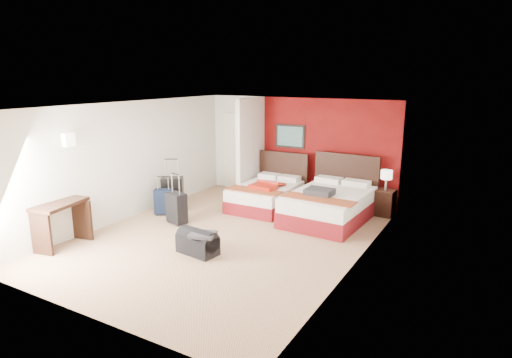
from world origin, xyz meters
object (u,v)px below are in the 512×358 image
Objects in this scene: bed_right at (329,207)px; red_suitcase_open at (267,185)px; bed_left at (265,197)px; desk at (62,225)px; suitcase_black at (173,194)px; suitcase_charcoal at (177,209)px; duffel_bag at (198,243)px; nightstand at (385,203)px; table_lamp at (386,180)px; suitcase_navy at (164,203)px.

bed_right is 1.53m from red_suitcase_open.
desk is at bearing -118.36° from bed_left.
red_suitcase_open is 2.20m from suitcase_black.
suitcase_charcoal reaches higher than bed_left.
red_suitcase_open is 0.80× the size of desk.
suitcase_black is at bearing 146.63° from duffel_bag.
table_lamp is (0.00, 0.00, 0.51)m from nightstand.
suitcase_navy is at bearing 152.76° from duffel_bag.
bed_left is at bearing 75.83° from suitcase_charcoal.
duffel_bag is (0.15, -2.84, -0.40)m from red_suitcase_open.
duffel_bag is at bearing -113.37° from bed_right.
bed_left is at bearing -159.14° from nightstand.
nightstand is (2.55, 0.82, 0.02)m from bed_left.
table_lamp is 4.55m from suitcase_charcoal.
table_lamp reaches higher than suitcase_black.
nightstand is 0.81× the size of suitcase_black.
nightstand is 4.53m from suitcase_charcoal.
red_suitcase_open is 1.80× the size of table_lamp.
suitcase_navy is (-1.71, -1.57, 0.01)m from bed_left.
suitcase_black is 1.08m from suitcase_charcoal.
suitcase_navy is at bearing -150.73° from table_lamp.
bed_left is at bearing 0.18° from suitcase_black.
desk is at bearing -125.97° from suitcase_black.
nightstand is at bearing 66.18° from duffel_bag.
suitcase_navy is (0.12, -0.44, -0.08)m from suitcase_black.
suitcase_charcoal is 0.63× the size of desk.
bed_right is 2.92× the size of suitcase_black.
suitcase_black reaches higher than duffel_bag.
red_suitcase_open is (-1.51, 0.06, 0.27)m from bed_right.
red_suitcase_open is (0.10, -0.10, 0.32)m from bed_left.
table_lamp is 4.91m from suitcase_navy.
suitcase_black reaches higher than bed_left.
red_suitcase_open is 1.38× the size of nightstand.
suitcase_black is 0.72× the size of desk.
nightstand is at bearing 17.40° from bed_left.
suitcase_navy is at bearing -154.39° from bed_right.
suitcase_black reaches higher than suitcase_charcoal.
suitcase_navy is 0.76× the size of duffel_bag.
suitcase_navy is (-0.64, 0.33, -0.04)m from suitcase_charcoal.
bed_right is 3.62× the size of nightstand.
duffel_bag is (-1.36, -2.78, -0.13)m from bed_right.
table_lamp is at bearing 0.66° from suitcase_navy.
bed_right is 5.23m from desk.
suitcase_charcoal is at bearing -143.07° from table_lamp.
desk reaches higher than suitcase_navy.
bed_right is 3.34× the size of suitcase_charcoal.
duffel_bag is at bearing -63.42° from suitcase_navy.
desk reaches higher than bed_left.
suitcase_navy is (-3.32, -1.41, -0.04)m from bed_right.
nightstand is 4.40m from duffel_bag.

